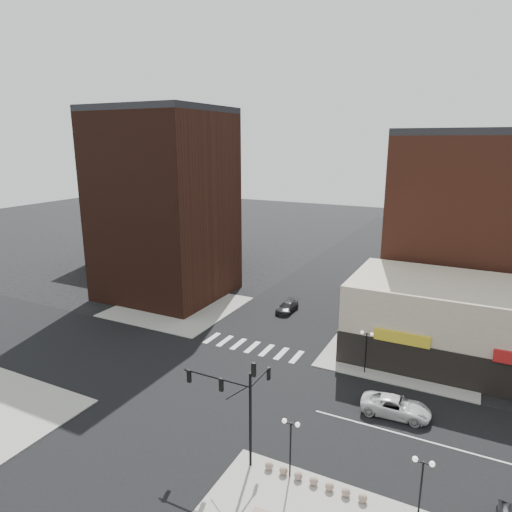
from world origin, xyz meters
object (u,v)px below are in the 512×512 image
at_px(traffic_signal, 240,395).
at_px(street_lamp_se_b, 422,474).
at_px(dark_sedan_north, 287,307).
at_px(street_lamp_ne, 366,341).
at_px(street_lamp_se_a, 291,434).
at_px(white_suv, 396,406).

xyz_separation_m(traffic_signal, street_lamp_se_b, (11.76, -0.17, -1.67)).
height_order(street_lamp_se_b, dark_sedan_north, street_lamp_se_b).
height_order(traffic_signal, dark_sedan_north, traffic_signal).
height_order(street_lamp_ne, dark_sedan_north, street_lamp_ne).
bearing_deg(street_lamp_se_a, white_suv, 64.91).
relative_size(traffic_signal, white_suv, 1.43).
bearing_deg(traffic_signal, street_lamp_se_a, -2.57).
height_order(traffic_signal, street_lamp_se_b, traffic_signal).
distance_m(traffic_signal, street_lamp_se_b, 11.88).
relative_size(traffic_signal, street_lamp_ne, 1.87).
height_order(street_lamp_se_a, dark_sedan_north, street_lamp_se_a).
bearing_deg(dark_sedan_north, traffic_signal, -72.78).
bearing_deg(street_lamp_ne, street_lamp_se_b, -66.37).
xyz_separation_m(street_lamp_ne, dark_sedan_north, (-12.83, 11.49, -2.65)).
distance_m(street_lamp_se_b, white_suv, 11.14).
bearing_deg(traffic_signal, dark_sedan_north, 106.46).
xyz_separation_m(street_lamp_se_b, white_suv, (-3.14, 10.39, -2.53)).
relative_size(street_lamp_se_b, white_suv, 0.76).
relative_size(street_lamp_se_a, street_lamp_se_b, 1.00).
distance_m(traffic_signal, street_lamp_se_a, 4.12).
bearing_deg(white_suv, dark_sedan_north, 41.06).
height_order(street_lamp_se_a, street_lamp_se_b, same).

